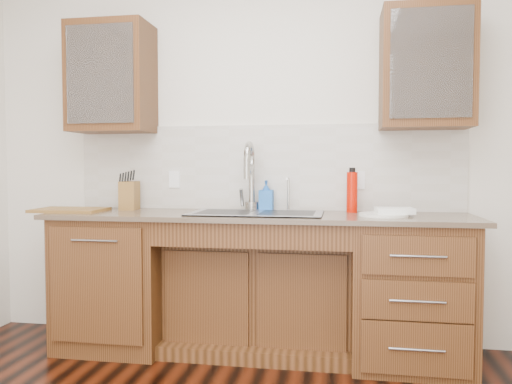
% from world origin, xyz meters
% --- Properties ---
extents(wall_back, '(4.00, 0.10, 2.70)m').
position_xyz_m(wall_back, '(0.00, 1.80, 1.35)').
color(wall_back, silver).
rests_on(wall_back, ground).
extents(base_cabinet_left, '(0.70, 0.62, 0.88)m').
position_xyz_m(base_cabinet_left, '(-0.95, 1.44, 0.44)').
color(base_cabinet_left, '#593014').
rests_on(base_cabinet_left, ground).
extents(base_cabinet_center, '(1.20, 0.44, 0.70)m').
position_xyz_m(base_cabinet_center, '(0.00, 1.53, 0.35)').
color(base_cabinet_center, '#593014').
rests_on(base_cabinet_center, ground).
extents(base_cabinet_right, '(0.70, 0.62, 0.88)m').
position_xyz_m(base_cabinet_right, '(0.95, 1.44, 0.44)').
color(base_cabinet_right, '#593014').
rests_on(base_cabinet_right, ground).
extents(countertop, '(2.70, 0.65, 0.03)m').
position_xyz_m(countertop, '(0.00, 1.43, 0.90)').
color(countertop, '#84705B').
rests_on(countertop, base_cabinet_left).
extents(backsplash, '(2.70, 0.02, 0.59)m').
position_xyz_m(backsplash, '(0.00, 1.74, 1.21)').
color(backsplash, beige).
rests_on(backsplash, wall_back).
extents(sink, '(0.84, 0.46, 0.19)m').
position_xyz_m(sink, '(0.00, 1.41, 0.83)').
color(sink, '#9E9EA5').
rests_on(sink, countertop).
extents(faucet, '(0.04, 0.04, 0.40)m').
position_xyz_m(faucet, '(-0.07, 1.64, 1.11)').
color(faucet, '#999993').
rests_on(faucet, countertop).
extents(filter_tap, '(0.02, 0.02, 0.24)m').
position_xyz_m(filter_tap, '(0.18, 1.65, 1.03)').
color(filter_tap, '#999993').
rests_on(filter_tap, countertop).
extents(upper_cabinet_left, '(0.55, 0.34, 0.75)m').
position_xyz_m(upper_cabinet_left, '(-1.05, 1.58, 1.83)').
color(upper_cabinet_left, '#593014').
rests_on(upper_cabinet_left, wall_back).
extents(upper_cabinet_right, '(0.55, 0.34, 0.75)m').
position_xyz_m(upper_cabinet_right, '(1.05, 1.58, 1.83)').
color(upper_cabinet_right, '#593014').
rests_on(upper_cabinet_right, wall_back).
extents(outlet_left, '(0.08, 0.01, 0.12)m').
position_xyz_m(outlet_left, '(-0.65, 1.73, 1.12)').
color(outlet_left, white).
rests_on(outlet_left, backsplash).
extents(outlet_right, '(0.08, 0.01, 0.12)m').
position_xyz_m(outlet_right, '(0.65, 1.73, 1.12)').
color(outlet_right, white).
rests_on(outlet_right, backsplash).
extents(soap_bottle, '(0.10, 0.10, 0.21)m').
position_xyz_m(soap_bottle, '(0.03, 1.67, 1.01)').
color(soap_bottle, blue).
rests_on(soap_bottle, countertop).
extents(water_bottle, '(0.09, 0.09, 0.26)m').
position_xyz_m(water_bottle, '(0.60, 1.62, 1.04)').
color(water_bottle, '#C10F00').
rests_on(water_bottle, countertop).
extents(plate, '(0.39, 0.39, 0.02)m').
position_xyz_m(plate, '(0.79, 1.40, 0.92)').
color(plate, white).
rests_on(plate, countertop).
extents(dish_towel, '(0.24, 0.18, 0.04)m').
position_xyz_m(dish_towel, '(0.85, 1.42, 0.94)').
color(dish_towel, white).
rests_on(dish_towel, plate).
extents(knife_block, '(0.13, 0.19, 0.20)m').
position_xyz_m(knife_block, '(-0.93, 1.59, 1.01)').
color(knife_block, olive).
rests_on(knife_block, countertop).
extents(cutting_board, '(0.46, 0.33, 0.02)m').
position_xyz_m(cutting_board, '(-1.26, 1.38, 0.92)').
color(cutting_board, brown).
rests_on(cutting_board, countertop).
extents(cup_left_a, '(0.16, 0.16, 0.11)m').
position_xyz_m(cup_left_a, '(-1.20, 1.58, 1.78)').
color(cup_left_a, white).
rests_on(cup_left_a, upper_cabinet_left).
extents(cup_left_b, '(0.14, 0.14, 0.10)m').
position_xyz_m(cup_left_b, '(-0.90, 1.58, 1.78)').
color(cup_left_b, white).
rests_on(cup_left_b, upper_cabinet_left).
extents(cup_right_a, '(0.15, 0.15, 0.09)m').
position_xyz_m(cup_right_a, '(1.00, 1.58, 1.77)').
color(cup_right_a, white).
rests_on(cup_right_a, upper_cabinet_right).
extents(cup_right_b, '(0.09, 0.09, 0.08)m').
position_xyz_m(cup_right_b, '(1.14, 1.58, 1.77)').
color(cup_right_b, white).
rests_on(cup_right_b, upper_cabinet_right).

